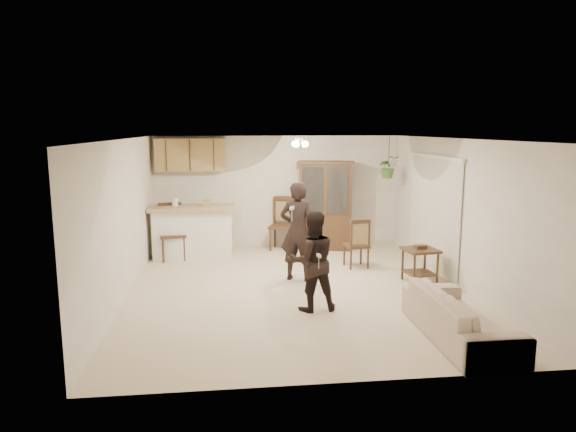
{
  "coord_description": "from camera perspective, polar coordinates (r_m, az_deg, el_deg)",
  "views": [
    {
      "loc": [
        -1.1,
        -8.22,
        2.68
      ],
      "look_at": [
        -0.09,
        0.4,
        1.18
      ],
      "focal_mm": 32.0,
      "sensor_mm": 36.0,
      "label": 1
    }
  ],
  "objects": [
    {
      "name": "controller_adult",
      "position": [
        8.54,
        0.44,
        0.89
      ],
      "size": [
        0.1,
        0.16,
        0.05
      ],
      "primitive_type": "cube",
      "rotation": [
        0.0,
        0.0,
        2.76
      ],
      "color": "silver",
      "rests_on": "adult"
    },
    {
      "name": "wall_right",
      "position": [
        9.19,
        18.2,
        0.36
      ],
      "size": [
        0.02,
        6.5,
        2.5
      ],
      "primitive_type": "cube",
      "color": "beige",
      "rests_on": "ground"
    },
    {
      "name": "bar_top",
      "position": [
        10.72,
        -10.6,
        0.89
      ],
      "size": [
        1.75,
        0.7,
        0.08
      ],
      "primitive_type": "cube",
      "color": "tan",
      "rests_on": "breakfast_bar"
    },
    {
      "name": "sofa",
      "position": [
        7.0,
        18.54,
        -10.01
      ],
      "size": [
        0.73,
        1.87,
        0.73
      ],
      "primitive_type": "imported",
      "rotation": [
        0.0,
        0.0,
        1.57
      ],
      "color": "beige",
      "rests_on": "floor"
    },
    {
      "name": "wall_front",
      "position": [
        5.29,
        5.63,
        -5.92
      ],
      "size": [
        5.5,
        0.02,
        2.5
      ],
      "primitive_type": "cube",
      "color": "beige",
      "rests_on": "ground"
    },
    {
      "name": "child",
      "position": [
        7.58,
        2.72,
        -5.54
      ],
      "size": [
        0.7,
        0.57,
        1.35
      ],
      "primitive_type": "imported",
      "rotation": [
        0.0,
        0.0,
        3.24
      ],
      "color": "black",
      "rests_on": "floor"
    },
    {
      "name": "ceiling_fixture",
      "position": [
        9.51,
        1.21,
        8.12
      ],
      "size": [
        0.36,
        0.36,
        0.2
      ],
      "primitive_type": null,
      "color": "#F8E9BA",
      "rests_on": "ceiling"
    },
    {
      "name": "adult",
      "position": [
        9.01,
        1.09,
        -1.59
      ],
      "size": [
        0.77,
        0.64,
        1.8
      ],
      "primitive_type": "imported",
      "rotation": [
        0.0,
        0.0,
        2.76
      ],
      "color": "black",
      "rests_on": "floor"
    },
    {
      "name": "side_table",
      "position": [
        9.29,
        14.43,
        -5.27
      ],
      "size": [
        0.61,
        0.61,
        0.67
      ],
      "rotation": [
        0.0,
        0.0,
        0.13
      ],
      "color": "#372014",
      "rests_on": "floor"
    },
    {
      "name": "breakfast_bar",
      "position": [
        10.82,
        -10.51,
        -1.99
      ],
      "size": [
        1.6,
        0.55,
        1.0
      ],
      "primitive_type": "cube",
      "color": "white",
      "rests_on": "floor"
    },
    {
      "name": "chair_bar",
      "position": [
        10.8,
        -12.72,
        -3.03
      ],
      "size": [
        0.61,
        0.61,
        1.16
      ],
      "rotation": [
        0.0,
        0.0,
        0.22
      ],
      "color": "#372014",
      "rests_on": "floor"
    },
    {
      "name": "controller_child",
      "position": [
        7.2,
        3.45,
        -4.42
      ],
      "size": [
        0.05,
        0.13,
        0.04
      ],
      "primitive_type": "cube",
      "rotation": [
        0.0,
        0.0,
        3.24
      ],
      "color": "silver",
      "rests_on": "child"
    },
    {
      "name": "floor",
      "position": [
        8.72,
        0.92,
        -8.1
      ],
      "size": [
        6.5,
        6.5,
        0.0
      ],
      "primitive_type": "plane",
      "color": "beige",
      "rests_on": "ground"
    },
    {
      "name": "wall_left",
      "position": [
        8.5,
        -17.75,
        -0.34
      ],
      "size": [
        0.02,
        6.5,
        2.5
      ],
      "primitive_type": "cube",
      "color": "beige",
      "rests_on": "ground"
    },
    {
      "name": "upper_cabinets",
      "position": [
        11.33,
        -10.78,
        6.7
      ],
      "size": [
        1.5,
        0.34,
        0.7
      ],
      "primitive_type": "cube",
      "color": "olive",
      "rests_on": "wall_back"
    },
    {
      "name": "ceiling",
      "position": [
        8.3,
        0.97,
        8.56
      ],
      "size": [
        5.5,
        6.5,
        0.02
      ],
      "primitive_type": "cube",
      "color": "silver",
      "rests_on": "wall_back"
    },
    {
      "name": "hanging_plant",
      "position": [
        11.18,
        11.11,
        5.37
      ],
      "size": [
        0.43,
        0.37,
        0.48
      ],
      "primitive_type": "imported",
      "color": "#295A24",
      "rests_on": "ceiling"
    },
    {
      "name": "chair_hutch_right",
      "position": [
        10.06,
        7.57,
        -4.13
      ],
      "size": [
        0.48,
        0.48,
        0.96
      ],
      "rotation": [
        0.0,
        0.0,
        3.29
      ],
      "color": "#372014",
      "rests_on": "floor"
    },
    {
      "name": "china_hutch",
      "position": [
        11.39,
        4.18,
        1.12
      ],
      "size": [
        1.32,
        0.77,
        1.96
      ],
      "rotation": [
        0.0,
        0.0,
        -0.25
      ],
      "color": "#372014",
      "rests_on": "floor"
    },
    {
      "name": "wall_back",
      "position": [
        11.61,
        -1.18,
        2.73
      ],
      "size": [
        5.5,
        0.02,
        2.5
      ],
      "primitive_type": "cube",
      "color": "beige",
      "rests_on": "ground"
    },
    {
      "name": "chair_hutch_left",
      "position": [
        11.4,
        -0.69,
        -2.1
      ],
      "size": [
        0.65,
        0.65,
        1.16
      ],
      "rotation": [
        0.0,
        0.0,
        -0.33
      ],
      "color": "#372014",
      "rests_on": "floor"
    },
    {
      "name": "plant_cord",
      "position": [
        11.16,
        11.16,
        7.03
      ],
      "size": [
        0.01,
        0.01,
        0.65
      ],
      "primitive_type": "cylinder",
      "color": "black",
      "rests_on": "ceiling"
    },
    {
      "name": "vertical_blinds",
      "position": [
        10.01,
        15.8,
        0.35
      ],
      "size": [
        0.06,
        2.3,
        2.1
      ],
      "primitive_type": null,
      "color": "beige",
      "rests_on": "wall_right"
    }
  ]
}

